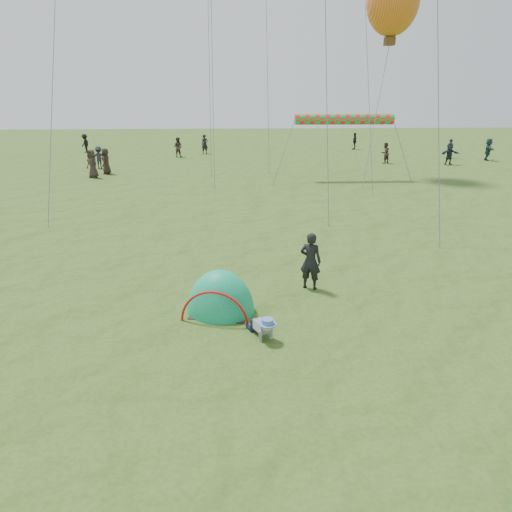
{
  "coord_description": "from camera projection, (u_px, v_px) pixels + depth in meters",
  "views": [
    {
      "loc": [
        -0.17,
        -8.26,
        4.94
      ],
      "look_at": [
        0.5,
        2.99,
        1.0
      ],
      "focal_mm": 32.0,
      "sensor_mm": 36.0,
      "label": 1
    }
  ],
  "objects": [
    {
      "name": "crowd_person_5",
      "position": [
        488.0,
        150.0,
        37.2
      ],
      "size": [
        0.98,
        1.72,
        1.77
      ],
      "primitive_type": "imported",
      "rotation": [
        0.0,
        0.0,
        1.27
      ],
      "color": "#253742",
      "rests_on": "ground"
    },
    {
      "name": "crowd_person_9",
      "position": [
        85.0,
        143.0,
        42.61
      ],
      "size": [
        0.82,
        1.19,
        1.69
      ],
      "primitive_type": "imported",
      "rotation": [
        0.0,
        0.0,
        4.53
      ],
      "color": "black",
      "rests_on": "ground"
    },
    {
      "name": "rainbow_tube_kite",
      "position": [
        344.0,
        119.0,
        27.81
      ],
      "size": [
        6.07,
        0.64,
        0.64
      ],
      "primitive_type": "cylinder",
      "rotation": [
        0.0,
        1.57,
        0.0
      ],
      "color": "red"
    },
    {
      "name": "standing_adult",
      "position": [
        310.0,
        261.0,
        12.19
      ],
      "size": [
        0.68,
        0.58,
        1.58
      ],
      "primitive_type": "imported",
      "rotation": [
        0.0,
        0.0,
        2.71
      ],
      "color": "black",
      "rests_on": "ground"
    },
    {
      "name": "crawling_toddler",
      "position": [
        263.0,
        326.0,
        9.82
      ],
      "size": [
        0.75,
        0.85,
        0.54
      ],
      "primitive_type": null,
      "rotation": [
        0.0,
        0.0,
        0.42
      ],
      "color": "black",
      "rests_on": "ground"
    },
    {
      "name": "crowd_person_10",
      "position": [
        92.0,
        164.0,
        29.21
      ],
      "size": [
        1.04,
        0.98,
        1.79
      ],
      "primitive_type": "imported",
      "rotation": [
        0.0,
        0.0,
        5.64
      ],
      "color": "#342624",
      "rests_on": "ground"
    },
    {
      "name": "balloon_kite",
      "position": [
        393.0,
        5.0,
        27.47
      ],
      "size": [
        3.16,
        3.16,
        4.42
      ],
      "primitive_type": null,
      "color": "orange"
    },
    {
      "name": "crowd_person_4",
      "position": [
        106.0,
        161.0,
        30.63
      ],
      "size": [
        0.62,
        0.89,
        1.72
      ],
      "primitive_type": "imported",
      "rotation": [
        0.0,
        0.0,
        4.62
      ],
      "color": "black",
      "rests_on": "ground"
    },
    {
      "name": "crowd_person_6",
      "position": [
        450.0,
        148.0,
        38.79
      ],
      "size": [
        0.63,
        0.47,
        1.58
      ],
      "primitive_type": "imported",
      "rotation": [
        0.0,
        0.0,
        3.31
      ],
      "color": "black",
      "rests_on": "ground"
    },
    {
      "name": "crowd_person_11",
      "position": [
        449.0,
        154.0,
        34.88
      ],
      "size": [
        1.55,
        0.66,
        1.62
      ],
      "primitive_type": "imported",
      "rotation": [
        0.0,
        0.0,
        0.12
      ],
      "color": "#1E2531",
      "rests_on": "ground"
    },
    {
      "name": "popup_tent",
      "position": [
        221.0,
        312.0,
        11.09
      ],
      "size": [
        1.92,
        1.71,
        2.14
      ],
      "primitive_type": "ellipsoid",
      "rotation": [
        0.0,
        0.0,
        -0.24
      ],
      "color": "#008C57",
      "rests_on": "ground"
    },
    {
      "name": "crowd_person_3",
      "position": [
        99.0,
        158.0,
        32.96
      ],
      "size": [
        1.07,
        0.66,
        1.6
      ],
      "primitive_type": "imported",
      "rotation": [
        0.0,
        0.0,
        3.21
      ],
      "color": "#22222E",
      "rests_on": "ground"
    },
    {
      "name": "crowd_person_7",
      "position": [
        385.0,
        153.0,
        35.64
      ],
      "size": [
        0.97,
        0.91,
        1.59
      ],
      "primitive_type": "imported",
      "rotation": [
        0.0,
        0.0,
        3.67
      ],
      "color": "#3A2B26",
      "rests_on": "ground"
    },
    {
      "name": "ground",
      "position": [
        240.0,
        350.0,
        9.42
      ],
      "size": [
        140.0,
        140.0,
        0.0
      ],
      "primitive_type": "plane",
      "color": "#2A5817"
    },
    {
      "name": "crowd_person_1",
      "position": [
        178.0,
        147.0,
        39.28
      ],
      "size": [
        0.99,
        0.88,
        1.68
      ],
      "primitive_type": "imported",
      "rotation": [
        0.0,
        0.0,
        2.8
      ],
      "color": "#3F332E",
      "rests_on": "ground"
    },
    {
      "name": "crowd_person_12",
      "position": [
        205.0,
        144.0,
        41.55
      ],
      "size": [
        0.74,
        0.63,
        1.73
      ],
      "primitive_type": "imported",
      "rotation": [
        0.0,
        0.0,
        0.42
      ],
      "color": "black",
      "rests_on": "ground"
    },
    {
      "name": "crowd_person_2",
      "position": [
        355.0,
        141.0,
        45.12
      ],
      "size": [
        0.54,
        1.0,
        1.62
      ],
      "primitive_type": "imported",
      "rotation": [
        0.0,
        0.0,
        4.55
      ],
      "color": "black",
      "rests_on": "ground"
    }
  ]
}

